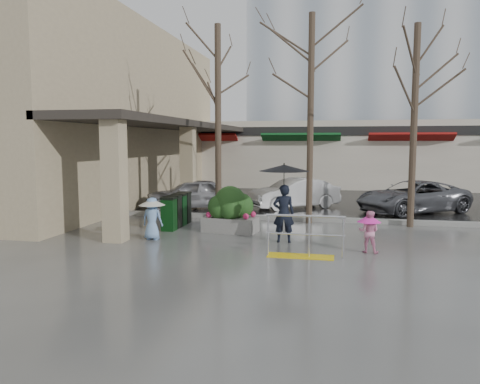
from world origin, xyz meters
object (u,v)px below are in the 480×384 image
at_px(tree_midwest, 311,67).
at_px(tree_mideast, 416,76).
at_px(child_pink, 369,229).
at_px(planter, 231,210).
at_px(handrail, 303,241).
at_px(tree_west, 218,75).
at_px(car_c, 412,197).
at_px(news_boxes, 177,210).
at_px(car_a, 191,194).
at_px(child_blue, 152,214).
at_px(car_b, 294,193).
at_px(woman, 284,191).

relative_size(tree_midwest, tree_mideast, 1.08).
xyz_separation_m(child_pink, planter, (-4.01, 1.94, 0.08)).
height_order(handrail, tree_west, tree_west).
distance_m(child_pink, car_c, 7.54).
xyz_separation_m(planter, car_c, (6.10, 5.30, -0.05)).
bearing_deg(handrail, news_boxes, 143.34).
bearing_deg(tree_west, child_pink, -39.14).
distance_m(tree_west, news_boxes, 4.91).
distance_m(tree_west, car_a, 5.42).
height_order(tree_midwest, child_blue, tree_midwest).
distance_m(tree_west, car_b, 6.13).
distance_m(tree_west, tree_mideast, 6.50).
bearing_deg(car_c, car_b, -126.81).
distance_m(woman, news_boxes, 4.18).
bearing_deg(woman, tree_mideast, -147.62).
height_order(tree_midwest, tree_mideast, tree_midwest).
distance_m(news_boxes, car_b, 6.07).
bearing_deg(tree_midwest, woman, -98.72).
height_order(tree_west, planter, tree_west).
xyz_separation_m(tree_mideast, child_pink, (-1.56, -4.02, -4.25)).
xyz_separation_m(child_pink, car_c, (2.09, 7.24, 0.02)).
height_order(handrail, child_pink, child_pink).
xyz_separation_m(tree_west, news_boxes, (-1.01, -1.54, -4.55)).
bearing_deg(planter, news_boxes, 164.68).
height_order(tree_midwest, planter, tree_midwest).
bearing_deg(planter, tree_midwest, 42.33).
xyz_separation_m(handrail, tree_west, (-3.36, 4.80, 4.71)).
bearing_deg(child_blue, woman, -170.45).
relative_size(tree_mideast, child_blue, 5.36).
relative_size(tree_midwest, child_pink, 6.59).
height_order(child_blue, news_boxes, child_blue).
relative_size(child_blue, planter, 0.70).
xyz_separation_m(child_blue, planter, (1.92, 1.58, -0.05)).
distance_m(tree_mideast, car_a, 9.67).
height_order(handrail, tree_mideast, tree_mideast).
distance_m(tree_mideast, planter, 7.27).
height_order(handrail, news_boxes, news_boxes).
relative_size(woman, child_pink, 2.07).
xyz_separation_m(handrail, car_a, (-5.19, 7.29, 0.25)).
distance_m(planter, car_a, 5.33).
bearing_deg(child_pink, child_blue, 7.75).
height_order(child_pink, car_b, car_b).
bearing_deg(tree_west, woman, -50.29).
bearing_deg(car_c, handrail, -58.03).
bearing_deg(tree_mideast, woman, -139.43).
height_order(handrail, car_b, car_b).
distance_m(tree_mideast, car_b, 6.88).
height_order(handrail, child_blue, child_blue).
bearing_deg(news_boxes, tree_midwest, 19.95).
xyz_separation_m(child_blue, car_a, (-0.83, 6.15, -0.10)).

